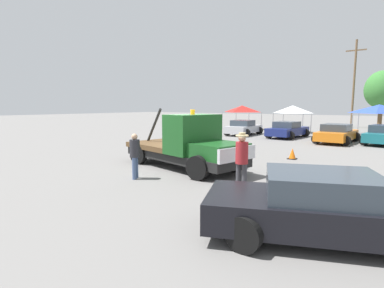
# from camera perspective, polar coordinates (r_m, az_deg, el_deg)

# --- Properties ---
(ground_plane) EXTENTS (160.00, 160.00, 0.00)m
(ground_plane) POSITION_cam_1_polar(r_m,az_deg,el_deg) (12.84, -1.80, -4.48)
(ground_plane) COLOR slate
(tow_truck) EXTENTS (6.30, 3.22, 2.51)m
(tow_truck) POSITION_cam_1_polar(r_m,az_deg,el_deg) (12.40, -0.71, -0.40)
(tow_truck) COLOR black
(tow_truck) RESTS_ON ground
(foreground_car) EXTENTS (5.30, 3.72, 1.34)m
(foreground_car) POSITION_cam_1_polar(r_m,az_deg,el_deg) (6.55, 25.02, -10.95)
(foreground_car) COLOR black
(foreground_car) RESTS_ON ground
(person_near_truck) EXTENTS (0.40, 0.40, 1.81)m
(person_near_truck) POSITION_cam_1_polar(r_m,az_deg,el_deg) (9.36, 9.46, -2.37)
(person_near_truck) COLOR #38383D
(person_near_truck) RESTS_ON ground
(person_at_hood) EXTENTS (0.36, 0.36, 1.64)m
(person_at_hood) POSITION_cam_1_polar(r_m,az_deg,el_deg) (10.91, -10.83, -1.67)
(person_at_hood) COLOR #475B84
(person_at_hood) RESTS_ON ground
(parked_car_silver) EXTENTS (2.60, 4.35, 1.34)m
(parked_car_silver) POSITION_cam_1_polar(r_m,az_deg,el_deg) (27.31, 9.77, 3.07)
(parked_car_silver) COLOR #B7B7BC
(parked_car_silver) RESTS_ON ground
(parked_car_navy) EXTENTS (2.73, 4.64, 1.34)m
(parked_car_navy) POSITION_cam_1_polar(r_m,az_deg,el_deg) (25.82, 17.72, 2.59)
(parked_car_navy) COLOR navy
(parked_car_navy) RESTS_ON ground
(parked_car_orange) EXTENTS (2.63, 4.83, 1.34)m
(parked_car_orange) POSITION_cam_1_polar(r_m,az_deg,el_deg) (23.64, 25.85, 1.80)
(parked_car_orange) COLOR orange
(parked_car_orange) RESTS_ON ground
(canopy_tent_red) EXTENTS (3.31, 3.31, 2.64)m
(canopy_tent_red) POSITION_cam_1_polar(r_m,az_deg,el_deg) (34.13, 9.53, 6.62)
(canopy_tent_red) COLOR #9E9EA3
(canopy_tent_red) RESTS_ON ground
(canopy_tent_white) EXTENTS (2.88, 2.88, 2.63)m
(canopy_tent_white) POSITION_cam_1_polar(r_m,az_deg,el_deg) (30.80, 18.64, 6.26)
(canopy_tent_white) COLOR #9E9EA3
(canopy_tent_white) RESTS_ON ground
(canopy_tent_blue) EXTENTS (3.65, 3.65, 2.73)m
(canopy_tent_blue) POSITION_cam_1_polar(r_m,az_deg,el_deg) (31.29, 32.08, 5.69)
(canopy_tent_blue) COLOR #9E9EA3
(canopy_tent_blue) RESTS_ON ground
(tree_left) EXTENTS (3.67, 3.67, 6.55)m
(tree_left) POSITION_cam_1_polar(r_m,az_deg,el_deg) (40.53, 32.47, 8.71)
(tree_left) COLOR brown
(tree_left) RESTS_ON ground
(traffic_cone) EXTENTS (0.40, 0.40, 0.55)m
(traffic_cone) POSITION_cam_1_polar(r_m,az_deg,el_deg) (15.57, 18.57, -1.82)
(traffic_cone) COLOR black
(traffic_cone) RESTS_ON ground
(utility_pole) EXTENTS (2.20, 0.24, 10.31)m
(utility_pole) POSITION_cam_1_polar(r_m,az_deg,el_deg) (41.12, 28.48, 10.35)
(utility_pole) COLOR brown
(utility_pole) RESTS_ON ground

